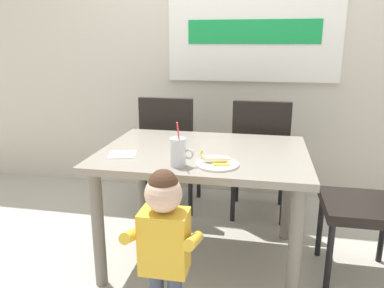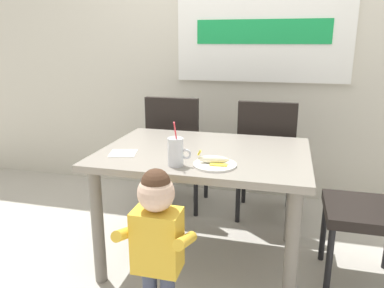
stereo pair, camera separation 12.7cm
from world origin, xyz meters
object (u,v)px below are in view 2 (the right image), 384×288
object	(u,v)px
paper_napkin	(123,153)
dining_chair_right	(266,154)
milk_cup	(176,153)
dining_chair_far	(384,198)
snack_plate	(215,165)
dining_chair_left	(176,147)
toddler_standing	(157,233)
dining_table	(204,167)
peeled_banana	(214,160)

from	to	relation	value
paper_napkin	dining_chair_right	bearing A→B (deg)	48.05
milk_cup	paper_napkin	world-z (taller)	milk_cup
dining_chair_far	snack_plate	bearing A→B (deg)	-73.52
dining_chair_left	snack_plate	size ratio (longest dim) A/B	4.17
dining_chair_far	paper_napkin	size ratio (longest dim) A/B	6.40
dining_chair_far	snack_plate	world-z (taller)	dining_chair_far
paper_napkin	dining_chair_left	bearing A→B (deg)	86.46
toddler_standing	snack_plate	world-z (taller)	toddler_standing
dining_table	toddler_standing	world-z (taller)	toddler_standing
dining_chair_right	peeled_banana	distance (m)	1.00
dining_table	peeled_banana	world-z (taller)	peeled_banana
dining_chair_far	paper_napkin	xyz separation A→B (m)	(-1.46, -0.18, 0.20)
snack_plate	dining_chair_right	bearing A→B (deg)	77.26
snack_plate	paper_napkin	size ratio (longest dim) A/B	1.53
toddler_standing	dining_chair_far	bearing A→B (deg)	31.10
dining_chair_right	peeled_banana	bearing A→B (deg)	76.78
peeled_banana	dining_chair_far	bearing A→B (deg)	16.00
dining_table	paper_napkin	world-z (taller)	paper_napkin
peeled_banana	snack_plate	bearing A→B (deg)	-42.30
dining_table	snack_plate	xyz separation A→B (m)	(0.12, -0.27, 0.11)
dining_chair_far	toddler_standing	world-z (taller)	dining_chair_far
dining_chair_left	dining_chair_right	size ratio (longest dim) A/B	1.00
dining_table	dining_chair_left	distance (m)	0.81
dining_chair_left	snack_plate	distance (m)	1.12
dining_chair_right	dining_chair_far	distance (m)	0.97
paper_napkin	toddler_standing	bearing A→B (deg)	-51.62
dining_chair_left	dining_chair_right	world-z (taller)	same
dining_table	dining_chair_right	world-z (taller)	dining_chair_right
toddler_standing	peeled_banana	world-z (taller)	toddler_standing
dining_chair_right	toddler_standing	distance (m)	1.40
toddler_standing	paper_napkin	world-z (taller)	toddler_standing
milk_cup	dining_chair_left	bearing A→B (deg)	106.87
dining_chair_right	paper_napkin	world-z (taller)	dining_chair_right
dining_chair_right	milk_cup	size ratio (longest dim) A/B	3.90
snack_plate	paper_napkin	world-z (taller)	snack_plate
dining_chair_far	milk_cup	xyz separation A→B (m)	(-1.10, -0.31, 0.27)
dining_table	toddler_standing	bearing A→B (deg)	-96.17
dining_table	toddler_standing	distance (m)	0.67
dining_chair_right	paper_napkin	size ratio (longest dim) A/B	6.40
dining_chair_right	toddler_standing	size ratio (longest dim) A/B	1.15
dining_chair_far	dining_table	bearing A→B (deg)	-90.15
toddler_standing	snack_plate	size ratio (longest dim) A/B	3.64
paper_napkin	milk_cup	bearing A→B (deg)	-19.69
milk_cup	toddler_standing	bearing A→B (deg)	-88.05
dining_chair_left	dining_chair_far	distance (m)	1.58
dining_table	peeled_banana	distance (m)	0.32
toddler_standing	dining_chair_right	bearing A→B (deg)	73.25
dining_chair_left	toddler_standing	xyz separation A→B (m)	(0.32, -1.36, -0.02)
dining_chair_far	dining_chair_left	bearing A→B (deg)	-116.56
dining_table	dining_chair_left	world-z (taller)	dining_chair_left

